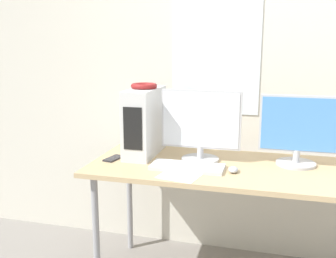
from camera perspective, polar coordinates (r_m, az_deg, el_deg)
name	(u,v)px	position (r m, az deg, el deg)	size (l,w,h in m)	color
wall_back	(301,62)	(2.69, 18.81, 9.15)	(8.00, 0.07, 2.70)	beige
desk	(299,180)	(2.33, 18.42, -7.01)	(2.39, 0.71, 0.77)	tan
pc_tower	(144,122)	(2.49, -3.43, 1.06)	(0.16, 0.43, 0.42)	silver
headphones	(144,86)	(2.46, -3.49, 6.26)	(0.16, 0.16, 0.03)	maroon
monitor_main	(201,125)	(2.35, 4.77, 0.52)	(0.48, 0.23, 0.43)	#B7B7BC
monitor_right_near	(298,131)	(2.38, 18.37, -0.24)	(0.44, 0.23, 0.41)	#B7B7BC
keyboard	(187,167)	(2.24, 2.81, -5.48)	(0.42, 0.18, 0.02)	silver
mouse	(233,170)	(2.21, 9.46, -5.83)	(0.05, 0.08, 0.03)	#B2B2B7
cell_phone	(114,158)	(2.44, -7.90, -4.24)	(0.09, 0.15, 0.01)	#232328
paper_sheet_left	(184,173)	(2.18, 2.35, -6.33)	(0.26, 0.33, 0.00)	white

